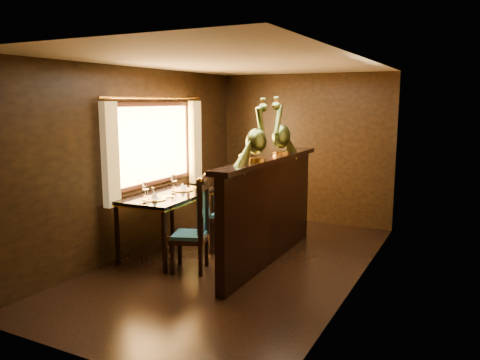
{
  "coord_description": "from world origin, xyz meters",
  "views": [
    {
      "loc": [
        2.62,
        -5.04,
        2.07
      ],
      "look_at": [
        -0.14,
        0.38,
        1.02
      ],
      "focal_mm": 35.0,
      "sensor_mm": 36.0,
      "label": 1
    }
  ],
  "objects_px": {
    "chair_left": "(198,221)",
    "peacock_right": "(281,126)",
    "chair_right": "(240,200)",
    "dining_table": "(168,199)",
    "peacock_left": "(256,130)"
  },
  "relations": [
    {
      "from": "peacock_right",
      "to": "dining_table",
      "type": "bearing_deg",
      "value": -153.26
    },
    {
      "from": "dining_table",
      "to": "chair_right",
      "type": "distance_m",
      "value": 0.98
    },
    {
      "from": "dining_table",
      "to": "chair_left",
      "type": "relative_size",
      "value": 1.2
    },
    {
      "from": "chair_left",
      "to": "peacock_right",
      "type": "xyz_separation_m",
      "value": [
        0.64,
        1.04,
        1.11
      ]
    },
    {
      "from": "dining_table",
      "to": "chair_right",
      "type": "xyz_separation_m",
      "value": [
        0.84,
        0.5,
        -0.03
      ]
    },
    {
      "from": "peacock_left",
      "to": "peacock_right",
      "type": "relative_size",
      "value": 0.98
    },
    {
      "from": "chair_right",
      "to": "peacock_right",
      "type": "xyz_separation_m",
      "value": [
        0.51,
        0.17,
        1.01
      ]
    },
    {
      "from": "chair_left",
      "to": "peacock_right",
      "type": "relative_size",
      "value": 1.59
    },
    {
      "from": "chair_left",
      "to": "peacock_right",
      "type": "height_order",
      "value": "peacock_right"
    },
    {
      "from": "chair_left",
      "to": "chair_right",
      "type": "relative_size",
      "value": 0.86
    },
    {
      "from": "dining_table",
      "to": "peacock_left",
      "type": "xyz_separation_m",
      "value": [
        1.34,
        -0.09,
        0.97
      ]
    },
    {
      "from": "dining_table",
      "to": "chair_right",
      "type": "relative_size",
      "value": 1.03
    },
    {
      "from": "peacock_right",
      "to": "chair_right",
      "type": "bearing_deg",
      "value": -161.11
    },
    {
      "from": "chair_right",
      "to": "peacock_right",
      "type": "relative_size",
      "value": 1.86
    },
    {
      "from": "chair_right",
      "to": "dining_table",
      "type": "bearing_deg",
      "value": -157.33
    }
  ]
}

